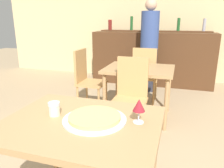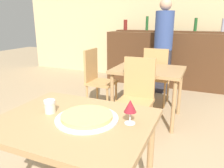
% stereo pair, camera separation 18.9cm
% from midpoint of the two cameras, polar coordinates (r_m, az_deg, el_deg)
% --- Properties ---
extents(wall_back, '(8.00, 0.05, 2.80)m').
position_cam_midpoint_polar(wall_back, '(5.37, 16.71, 15.88)').
color(wall_back, '#D1B784').
rests_on(wall_back, ground_plane).
extents(dining_table_near, '(1.02, 0.82, 0.75)m').
position_cam_midpoint_polar(dining_table_near, '(1.51, -6.23, -12.19)').
color(dining_table_near, '#A87F51').
rests_on(dining_table_near, ground_plane).
extents(dining_table_far, '(0.95, 0.76, 0.74)m').
position_cam_midpoint_polar(dining_table_far, '(3.10, 11.16, 2.32)').
color(dining_table_far, '#A87F51').
rests_on(dining_table_far, ground_plane).
extents(bar_counter, '(2.60, 0.56, 1.13)m').
position_cam_midpoint_polar(bar_counter, '(4.93, 15.19, 6.26)').
color(bar_counter, '#4C2D19').
rests_on(bar_counter, ground_plane).
extents(bar_back_shelf, '(2.39, 0.24, 0.33)m').
position_cam_midpoint_polar(bar_back_shelf, '(5.01, 15.60, 13.56)').
color(bar_back_shelf, '#4C2D19').
rests_on(bar_back_shelf, bar_counter).
extents(chair_far_side_front, '(0.40, 0.40, 0.96)m').
position_cam_midpoint_polar(chair_far_side_front, '(2.62, 8.47, -2.46)').
color(chair_far_side_front, tan).
rests_on(chair_far_side_front, ground_plane).
extents(chair_far_side_back, '(0.40, 0.40, 0.96)m').
position_cam_midpoint_polar(chair_far_side_back, '(3.65, 12.92, 2.68)').
color(chair_far_side_back, tan).
rests_on(chair_far_side_back, ground_plane).
extents(chair_far_side_left, '(0.40, 0.40, 0.96)m').
position_cam_midpoint_polar(chair_far_side_left, '(3.38, -2.44, 2.02)').
color(chair_far_side_left, tan).
rests_on(chair_far_side_left, ground_plane).
extents(pizza_tray, '(0.42, 0.42, 0.04)m').
position_cam_midpoint_polar(pizza_tray, '(1.45, -2.86, -8.73)').
color(pizza_tray, silver).
rests_on(pizza_tray, dining_table_near).
extents(cheese_shaker, '(0.08, 0.08, 0.09)m').
position_cam_midpoint_polar(cheese_shaker, '(1.58, -12.67, -5.77)').
color(cheese_shaker, beige).
rests_on(cheese_shaker, dining_table_near).
extents(person_standing, '(0.34, 0.34, 1.77)m').
position_cam_midpoint_polar(person_standing, '(4.31, 14.49, 10.22)').
color(person_standing, '#2D2D38').
rests_on(person_standing, ground_plane).
extents(wine_glass, '(0.08, 0.08, 0.16)m').
position_cam_midpoint_polar(wine_glass, '(1.38, 8.73, -5.97)').
color(wine_glass, silver).
rests_on(wine_glass, dining_table_near).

